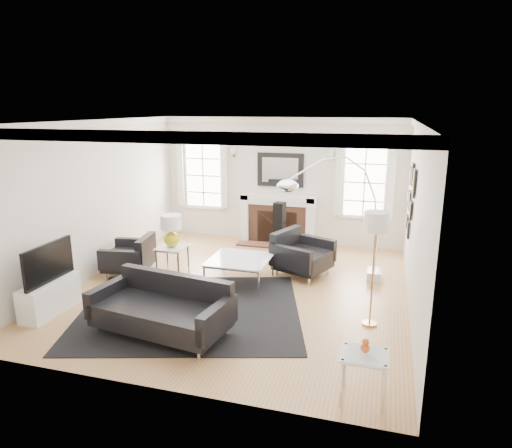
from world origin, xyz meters
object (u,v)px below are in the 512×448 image
(armchair_right, at_px, (300,255))
(arc_floor_lamp, at_px, (335,217))
(gourd_lamp, at_px, (171,229))
(sofa, at_px, (164,309))
(fireplace, at_px, (278,220))
(coffee_table, at_px, (240,260))
(armchair_left, at_px, (131,257))

(armchair_right, relative_size, arc_floor_lamp, 0.53)
(gourd_lamp, distance_m, arc_floor_lamp, 2.91)
(sofa, relative_size, armchair_right, 1.64)
(fireplace, bearing_deg, arc_floor_lamp, -57.46)
(fireplace, height_order, arc_floor_lamp, arc_floor_lamp)
(fireplace, distance_m, coffee_table, 2.59)
(armchair_left, xyz_separation_m, coffee_table, (2.07, 0.11, 0.09))
(armchair_left, bearing_deg, fireplace, 51.53)
(sofa, distance_m, armchair_left, 2.49)
(sofa, bearing_deg, arc_floor_lamp, 47.20)
(arc_floor_lamp, bearing_deg, coffee_table, -172.72)
(fireplace, xyz_separation_m, armchair_left, (-2.14, -2.69, -0.21))
(sofa, height_order, coffee_table, sofa)
(armchair_right, height_order, gourd_lamp, gourd_lamp)
(armchair_left, height_order, armchair_right, armchair_right)
(armchair_left, height_order, coffee_table, armchair_left)
(fireplace, bearing_deg, sofa, -96.42)
(fireplace, relative_size, armchair_left, 1.68)
(fireplace, bearing_deg, coffee_table, -91.55)
(sofa, height_order, gourd_lamp, gourd_lamp)
(fireplace, height_order, sofa, fireplace)
(arc_floor_lamp, bearing_deg, armchair_right, 140.60)
(sofa, bearing_deg, coffee_table, 77.40)
(gourd_lamp, relative_size, arc_floor_lamp, 0.25)
(fireplace, distance_m, armchair_left, 3.45)
(gourd_lamp, bearing_deg, fireplace, 62.01)
(armchair_left, distance_m, armchair_right, 3.12)
(gourd_lamp, bearing_deg, arc_floor_lamp, 3.72)
(armchair_right, distance_m, gourd_lamp, 2.40)
(fireplace, xyz_separation_m, arc_floor_lamp, (1.52, -2.38, 0.72))
(armchair_left, bearing_deg, armchair_right, 15.97)
(fireplace, bearing_deg, gourd_lamp, -117.99)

